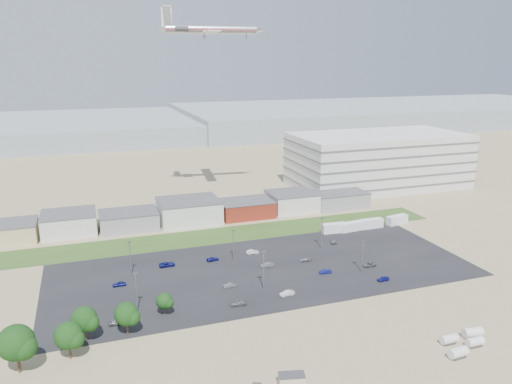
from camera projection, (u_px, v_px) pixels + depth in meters
name	position (u px, v px, depth m)	size (l,w,h in m)	color
ground	(272.00, 303.00, 123.61)	(700.00, 700.00, 0.00)	#998361
parking_lot	(263.00, 269.00, 143.45)	(120.00, 50.00, 0.01)	black
grass_strip	(218.00, 236.00, 171.07)	(160.00, 16.00, 0.02)	#324D1D
hills_backdrop	(183.00, 126.00, 422.69)	(700.00, 200.00, 9.00)	gray
building_row	(159.00, 214.00, 181.98)	(170.00, 20.00, 8.00)	silver
parking_garage	(378.00, 160.00, 235.73)	(80.00, 40.00, 25.00)	silver
portable_shed	(291.00, 380.00, 91.87)	(4.89, 2.54, 2.46)	beige
storage_tank_nw	(449.00, 339.00, 105.67)	(3.71, 1.85, 2.23)	silver
storage_tank_ne	(473.00, 332.00, 107.98)	(4.23, 2.12, 2.54)	silver
storage_tank_sw	(458.00, 352.00, 100.67)	(4.00, 2.00, 2.40)	silver
storage_tank_se	(475.00, 342.00, 104.67)	(3.71, 1.86, 2.23)	silver
box_trailer_a	(334.00, 228.00, 173.86)	(8.71, 2.72, 3.27)	silver
box_trailer_b	(351.00, 227.00, 175.57)	(8.32, 2.60, 3.12)	silver
box_trailer_c	(371.00, 223.00, 178.69)	(8.70, 2.72, 3.26)	silver
box_trailer_d	(397.00, 220.00, 182.84)	(8.58, 2.68, 3.22)	silver
tree_far_left	(16.00, 346.00, 94.89)	(7.49, 7.49, 11.23)	black
tree_left	(69.00, 338.00, 99.63)	(6.03, 6.03, 9.05)	black
tree_mid	(84.00, 322.00, 105.99)	(5.97, 5.97, 8.96)	black
tree_right	(127.00, 317.00, 108.66)	(5.66, 5.66, 8.49)	black
tree_near	(164.00, 303.00, 117.24)	(4.17, 4.17, 6.26)	black
lightpole_front_l	(136.00, 292.00, 118.90)	(1.14, 0.47, 9.66)	slate
lightpole_front_m	(264.00, 270.00, 129.84)	(1.25, 0.52, 10.62)	slate
lightpole_front_r	(363.00, 256.00, 140.79)	(1.11, 0.46, 9.43)	slate
lightpole_back_l	(130.00, 258.00, 138.44)	(1.18, 0.49, 10.01)	slate
lightpole_back_m	(233.00, 245.00, 148.99)	(1.12, 0.47, 9.54)	slate
lightpole_back_r	(322.00, 233.00, 158.32)	(1.21, 0.50, 10.25)	slate
airliner	(212.00, 30.00, 196.90)	(43.88, 29.92, 12.96)	silver
parked_car_0	(369.00, 265.00, 145.49)	(1.85, 4.00, 1.11)	#595B5E
parked_car_1	(325.00, 271.00, 140.71)	(1.25, 3.57, 1.18)	navy
parked_car_2	(383.00, 279.00, 136.01)	(1.39, 3.47, 1.18)	navy
parked_car_3	(238.00, 303.00, 122.39)	(1.68, 4.14, 1.20)	#595B5E
parked_car_4	(230.00, 285.00, 132.12)	(1.19, 3.43, 1.13)	#595B5E
parked_car_5	(119.00, 284.00, 132.82)	(1.42, 3.53, 1.20)	navy
parked_car_6	(213.00, 259.00, 149.53)	(1.53, 3.76, 1.09)	navy
parked_car_7	(267.00, 265.00, 145.15)	(1.39, 3.99, 1.31)	#595B5E
parked_car_8	(335.00, 242.00, 163.41)	(1.36, 3.39, 1.15)	#A5A5AA
parked_car_9	(167.00, 264.00, 145.47)	(2.15, 4.66, 1.30)	navy
parked_car_10	(117.00, 322.00, 113.47)	(1.67, 4.11, 1.19)	#595B5E
parked_car_11	(253.00, 252.00, 155.00)	(1.35, 3.88, 1.28)	silver
parked_car_12	(305.00, 260.00, 149.09)	(1.58, 3.88, 1.13)	#A5A5AA
parked_car_13	(287.00, 293.00, 127.50)	(1.36, 3.91, 1.29)	silver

